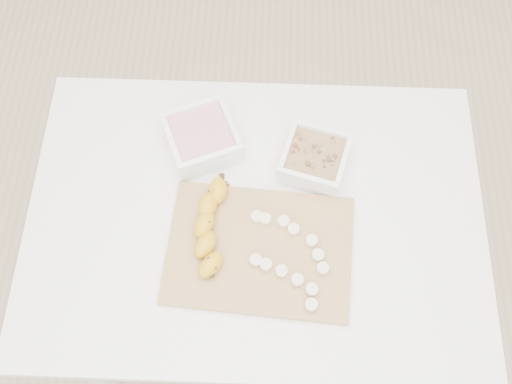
{
  "coord_description": "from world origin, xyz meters",
  "views": [
    {
      "loc": [
        0.02,
        -0.47,
        1.9
      ],
      "look_at": [
        0.0,
        0.03,
        0.81
      ],
      "focal_mm": 40.0,
      "sensor_mm": 36.0,
      "label": 1
    }
  ],
  "objects_px": {
    "table": "(256,231)",
    "bowl_granola": "(314,159)",
    "bowl_yogurt": "(202,138)",
    "banana": "(211,229)",
    "cutting_board": "(259,250)"
  },
  "relations": [
    {
      "from": "table",
      "to": "bowl_yogurt",
      "type": "bearing_deg",
      "value": 126.45
    },
    {
      "from": "table",
      "to": "banana",
      "type": "height_order",
      "value": "banana"
    },
    {
      "from": "banana",
      "to": "cutting_board",
      "type": "bearing_deg",
      "value": -5.31
    },
    {
      "from": "table",
      "to": "bowl_granola",
      "type": "distance_m",
      "value": 0.22
    },
    {
      "from": "table",
      "to": "bowl_granola",
      "type": "height_order",
      "value": "bowl_granola"
    },
    {
      "from": "bowl_yogurt",
      "to": "banana",
      "type": "bearing_deg",
      "value": -81.07
    },
    {
      "from": "bowl_yogurt",
      "to": "cutting_board",
      "type": "xyz_separation_m",
      "value": [
        0.14,
        -0.25,
        -0.03
      ]
    },
    {
      "from": "table",
      "to": "cutting_board",
      "type": "bearing_deg",
      "value": -82.11
    },
    {
      "from": "bowl_yogurt",
      "to": "cutting_board",
      "type": "relative_size",
      "value": 0.51
    },
    {
      "from": "table",
      "to": "bowl_granola",
      "type": "relative_size",
      "value": 5.94
    },
    {
      "from": "bowl_granola",
      "to": "cutting_board",
      "type": "height_order",
      "value": "bowl_granola"
    },
    {
      "from": "table",
      "to": "cutting_board",
      "type": "relative_size",
      "value": 2.58
    },
    {
      "from": "bowl_granola",
      "to": "banana",
      "type": "height_order",
      "value": "bowl_granola"
    },
    {
      "from": "cutting_board",
      "to": "bowl_granola",
      "type": "bearing_deg",
      "value": 61.04
    },
    {
      "from": "banana",
      "to": "table",
      "type": "bearing_deg",
      "value": 39.54
    }
  ]
}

